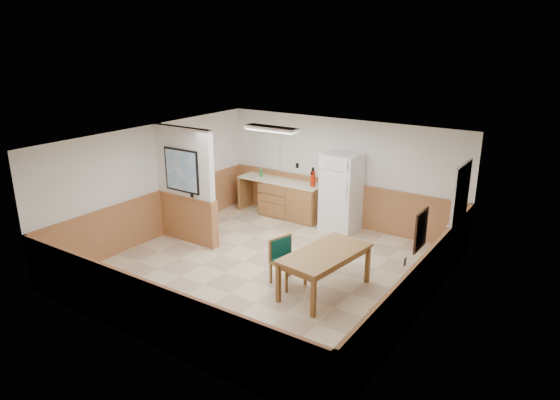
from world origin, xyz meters
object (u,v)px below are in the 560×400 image
Objects in this scene: fire_extinguisher at (313,178)px; refrigerator at (341,192)px; dining_table at (325,257)px; dining_chair at (285,257)px; soap_bottle at (261,173)px; dining_bench at (405,296)px.

refrigerator is at bearing -8.31° from fire_extinguisher.
dining_chair reaches higher than dining_table.
dining_chair is (-0.77, -0.09, -0.16)m from dining_table.
soap_bottle is (-2.65, 2.97, 0.51)m from dining_chair.
dining_chair is 3.21m from fire_extinguisher.
refrigerator is 2.11× the size of dining_chair.
dining_table is 0.79m from dining_chair.
fire_extinguisher reaches higher than dining_table.
soap_bottle is at bearing 147.56° from dining_table.
dining_bench is at bearing -30.66° from soap_bottle.
dining_table is 2.13× the size of dining_chair.
fire_extinguisher is at bearing -0.90° from soap_bottle.
refrigerator reaches higher than dining_bench.
dining_chair is (0.37, -2.90, -0.40)m from refrigerator.
dining_chair is at bearing -80.40° from refrigerator.
dining_bench is 5.69m from soap_bottle.
refrigerator is 8.88× the size of soap_bottle.
refrigerator is at bearing -1.54° from soap_bottle.
fire_extinguisher is (-1.14, 2.94, 0.61)m from dining_chair.
dining_bench is (2.58, -2.82, -0.55)m from refrigerator.
dining_table reaches higher than dining_bench.
dining_table is at bearing 24.05° from dining_chair.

